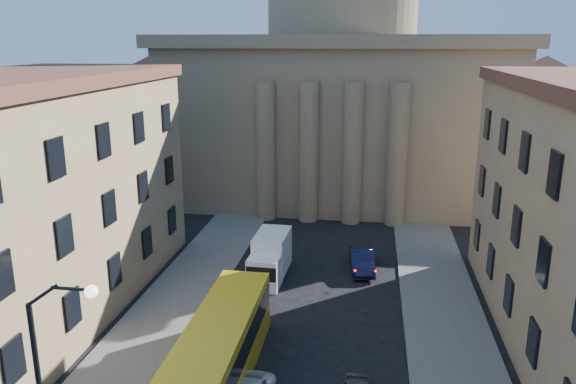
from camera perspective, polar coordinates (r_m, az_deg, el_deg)
sidewalk_left at (r=32.80m, az=-15.04°, el=-15.48°), size 5.00×60.00×0.15m
sidewalk_right at (r=30.85m, az=17.04°, el=-17.77°), size 5.00×60.00×0.15m
church at (r=63.39m, az=5.32°, el=10.92°), size 68.02×28.76×36.60m
building_left at (r=37.25m, az=-25.46°, el=-0.46°), size 11.60×26.60×14.70m
street_lamp at (r=21.99m, az=-22.84°, el=-16.86°), size 2.62×0.44×8.83m
car_right_distant at (r=42.13m, az=7.50°, el=-6.90°), size 2.14×4.85×1.55m
city_bus at (r=28.71m, az=-6.94°, el=-15.69°), size 2.86×12.19×3.43m
box_truck at (r=40.42m, az=-1.85°, el=-6.71°), size 2.36×5.65×3.06m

